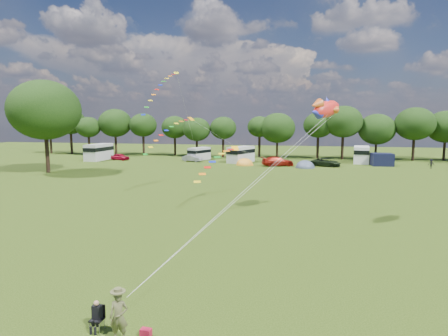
% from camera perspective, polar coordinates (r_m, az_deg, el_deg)
% --- Properties ---
extents(ground_plane, '(180.00, 180.00, 0.00)m').
position_cam_1_polar(ground_plane, '(22.31, -4.00, -12.93)').
color(ground_plane, black).
rests_on(ground_plane, ground).
extents(tree_line, '(102.98, 10.98, 10.27)m').
position_cam_1_polar(tree_line, '(75.19, 10.89, 6.28)').
color(tree_line, black).
rests_on(tree_line, ground).
extents(big_tree, '(10.00, 10.00, 13.28)m').
position_cam_1_polar(big_tree, '(59.83, -25.67, 7.96)').
color(big_tree, black).
rests_on(big_tree, ground).
extents(car_a, '(4.00, 2.35, 1.25)m').
position_cam_1_polar(car_a, '(73.66, -15.55, 1.66)').
color(car_a, maroon).
rests_on(car_a, ground).
extents(car_b, '(3.69, 2.05, 1.23)m').
position_cam_1_polar(car_b, '(68.76, -4.86, 1.50)').
color(car_b, gray).
rests_on(car_b, ground).
extents(car_c, '(5.56, 3.84, 1.54)m').
position_cam_1_polar(car_c, '(62.70, 8.18, 1.01)').
color(car_c, maroon).
rests_on(car_c, ground).
extents(car_d, '(5.32, 3.50, 1.33)m').
position_cam_1_polar(car_d, '(63.87, 15.25, 0.85)').
color(car_d, black).
rests_on(car_d, ground).
extents(campervan_a, '(3.07, 6.37, 3.04)m').
position_cam_1_polar(campervan_a, '(74.81, -18.53, 2.41)').
color(campervan_a, silver).
rests_on(campervan_a, ground).
extents(campervan_b, '(3.76, 5.25, 2.37)m').
position_cam_1_polar(campervan_b, '(71.26, -3.79, 2.25)').
color(campervan_b, '#B4B4B6').
rests_on(campervan_b, ground).
extents(campervan_c, '(4.63, 6.28, 2.83)m').
position_cam_1_polar(campervan_c, '(67.27, 2.59, 2.16)').
color(campervan_c, silver).
rests_on(campervan_c, ground).
extents(campervan_d, '(3.44, 6.29, 2.93)m').
position_cam_1_polar(campervan_d, '(70.77, 20.20, 2.01)').
color(campervan_d, white).
rests_on(campervan_d, ground).
extents(tent_orange, '(2.99, 3.27, 2.34)m').
position_cam_1_polar(tent_orange, '(63.45, 3.15, 0.47)').
color(tent_orange, orange).
rests_on(tent_orange, ground).
extents(tent_greyblue, '(3.12, 3.42, 2.32)m').
position_cam_1_polar(tent_greyblue, '(61.39, 12.25, 0.07)').
color(tent_greyblue, '#445065').
rests_on(tent_greyblue, ground).
extents(awning_navy, '(3.47, 2.88, 2.08)m').
position_cam_1_polar(awning_navy, '(67.64, 22.91, 1.20)').
color(awning_navy, black).
rests_on(awning_navy, ground).
extents(kite_flyer, '(0.72, 0.53, 1.81)m').
position_cam_1_polar(kite_flyer, '(14.57, -15.74, -20.96)').
color(kite_flyer, brown).
rests_on(kite_flyer, ground).
extents(camp_chair, '(0.48, 0.47, 1.15)m').
position_cam_1_polar(camp_chair, '(15.56, -18.74, -20.06)').
color(camp_chair, '#99999E').
rests_on(camp_chair, ground).
extents(kite_bag, '(0.41, 0.30, 0.28)m').
position_cam_1_polar(kite_bag, '(14.99, -11.82, -23.33)').
color(kite_bag, '#A7122D').
rests_on(kite_bag, ground).
extents(fish_kite, '(2.93, 3.38, 1.91)m').
position_cam_1_polar(fish_kite, '(29.57, 15.06, 8.68)').
color(fish_kite, red).
rests_on(fish_kite, ground).
extents(streamer_kite_a, '(3.34, 5.49, 5.76)m').
position_cam_1_polar(streamer_kite_a, '(49.43, -9.30, 12.25)').
color(streamer_kite_a, yellow).
rests_on(streamer_kite_a, ground).
extents(streamer_kite_b, '(4.23, 4.76, 3.82)m').
position_cam_1_polar(streamer_kite_b, '(39.64, -7.83, 5.85)').
color(streamer_kite_b, orange).
rests_on(streamer_kite_b, ground).
extents(streamer_kite_c, '(3.24, 4.90, 2.82)m').
position_cam_1_polar(streamer_kite_c, '(33.45, -0.54, 1.55)').
color(streamer_kite_c, '#FBAC10').
rests_on(streamer_kite_c, ground).
extents(walker_b, '(0.99, 0.51, 1.50)m').
position_cam_1_polar(walker_b, '(67.17, 29.02, 0.55)').
color(walker_b, black).
rests_on(walker_b, ground).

